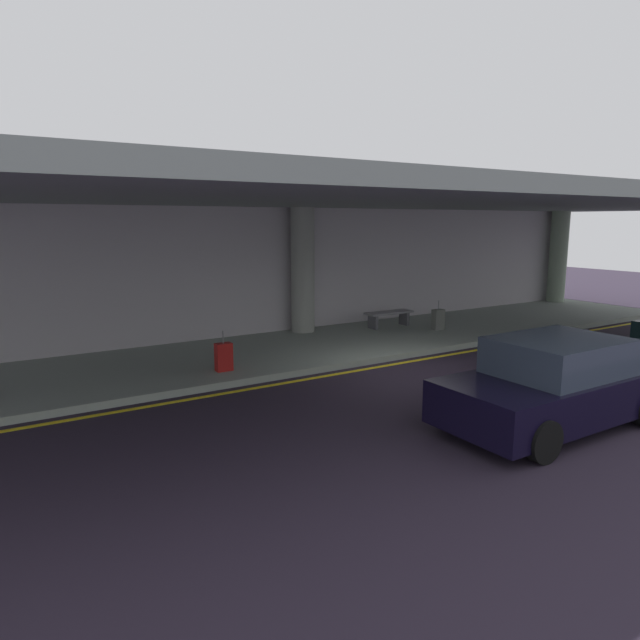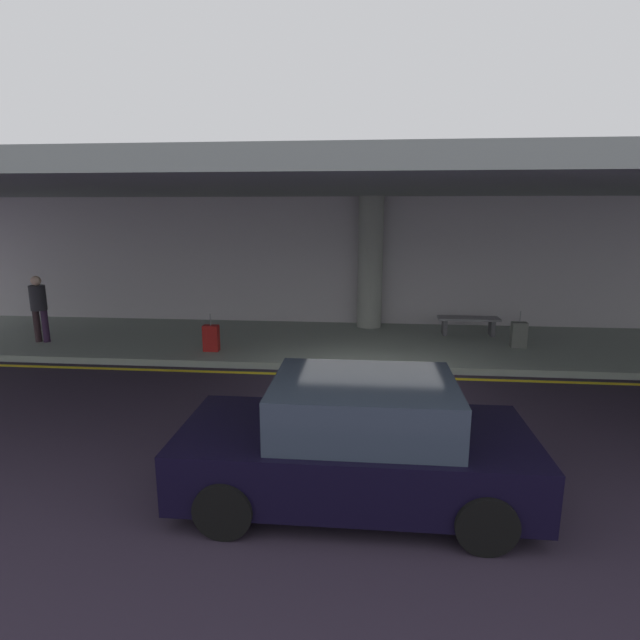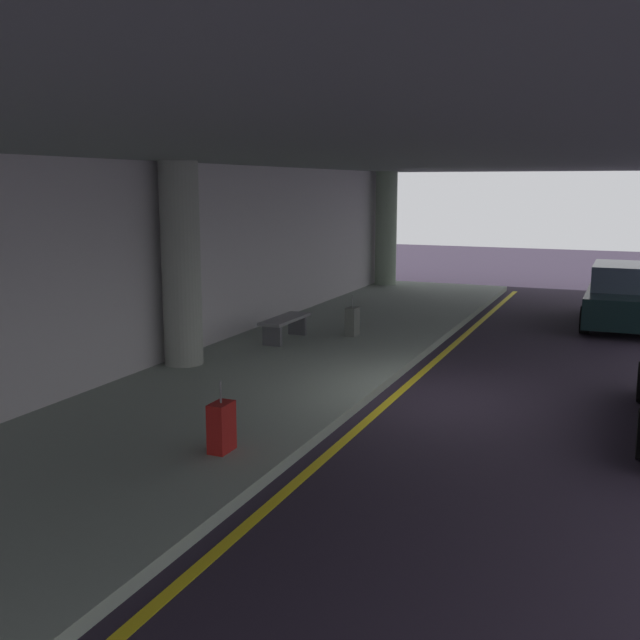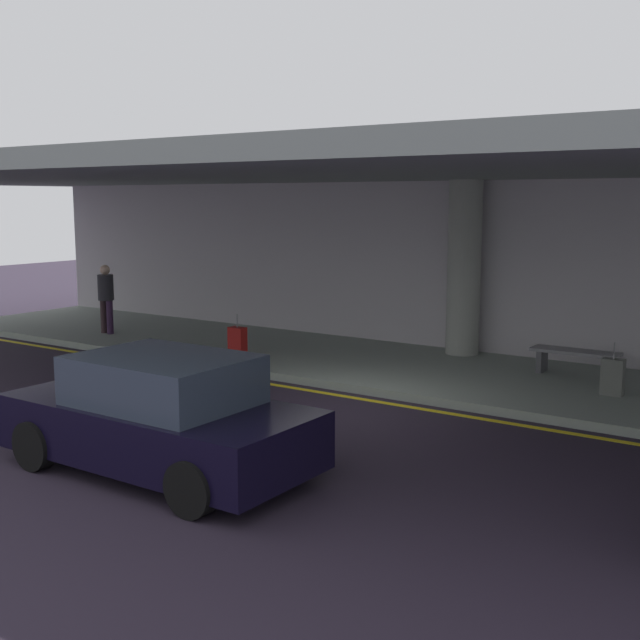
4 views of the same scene
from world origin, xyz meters
name	(u,v)px [view 4 (image 4 of 4)]	position (x,y,z in m)	size (l,w,h in m)	color
ground_plane	(340,408)	(0.00, 0.00, 0.00)	(60.00, 60.00, 0.00)	#271F2D
sidewalk	(426,371)	(0.00, 3.10, 0.07)	(26.00, 4.20, 0.15)	gray
lane_stripe_yellow	(363,399)	(0.00, 0.73, 0.00)	(26.00, 0.14, 0.01)	yellow
support_column_far_left	(464,268)	(0.00, 4.79, 1.97)	(0.70, 0.70, 3.65)	gray
ceiling_overhang	(417,169)	(0.00, 2.60, 3.95)	(28.00, 13.20, 0.30)	gray
terminal_back_wall	(475,270)	(0.00, 5.35, 1.90)	(26.00, 0.30, 3.80)	#AFAAB0
car_black	(160,417)	(-0.18, -3.85, 0.71)	(4.10, 1.92, 1.50)	black
traveler_with_luggage	(106,294)	(-8.26, 2.26, 1.11)	(0.38, 0.38, 1.68)	#2E1F23
suitcase_upright_primary	(237,342)	(-3.73, 1.83, 0.46)	(0.36, 0.22, 0.90)	maroon
suitcase_upright_secondary	(613,377)	(3.61, 2.84, 0.46)	(0.36, 0.22, 0.90)	#595C55
bench_metal	(575,357)	(2.63, 3.99, 0.50)	(1.60, 0.50, 0.48)	slate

